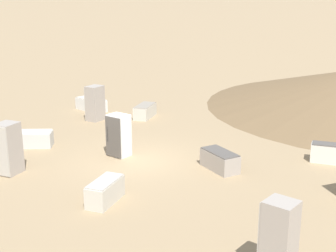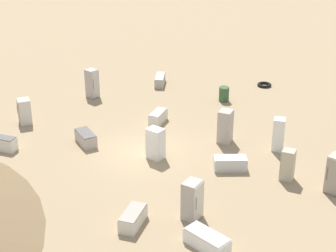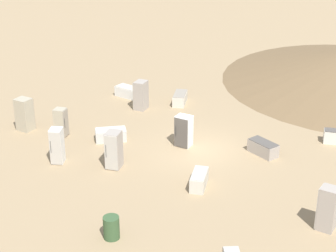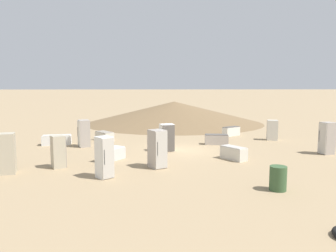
{
  "view_description": "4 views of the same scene",
  "coord_description": "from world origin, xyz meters",
  "px_view_note": "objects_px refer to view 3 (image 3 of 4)",
  "views": [
    {
      "loc": [
        -8.96,
        -14.14,
        6.06
      ],
      "look_at": [
        1.07,
        -0.93,
        1.37
      ],
      "focal_mm": 50.0,
      "sensor_mm": 36.0,
      "label": 1
    },
    {
      "loc": [
        14.28,
        21.29,
        13.49
      ],
      "look_at": [
        -0.5,
        1.19,
        1.83
      ],
      "focal_mm": 60.0,
      "sensor_mm": 36.0,
      "label": 2
    },
    {
      "loc": [
        -18.98,
        -17.09,
        12.62
      ],
      "look_at": [
        -1.4,
        0.52,
        1.58
      ],
      "focal_mm": 60.0,
      "sensor_mm": 36.0,
      "label": 3
    },
    {
      "loc": [
        -19.39,
        1.97,
        3.83
      ],
      "look_at": [
        0.87,
        0.6,
        1.4
      ],
      "focal_mm": 35.0,
      "sensor_mm": 36.0,
      "label": 4
    }
  ],
  "objects_px": {
    "rusty_barrel": "(111,228)",
    "discarded_fridge_3": "(114,150)",
    "discarded_fridge_1": "(327,209)",
    "discarded_fridge_2": "(57,146)",
    "discarded_fridge_0": "(61,122)",
    "discarded_fridge_10": "(199,180)",
    "discarded_fridge_6": "(25,114)",
    "discarded_fridge_7": "(180,98)",
    "discarded_fridge_14": "(184,131)",
    "discarded_fridge_13": "(111,135)",
    "discarded_fridge_12": "(141,95)",
    "discarded_fridge_9": "(130,92)",
    "discarded_fridge_8": "(263,148)"
  },
  "relations": [
    {
      "from": "discarded_fridge_3",
      "to": "discarded_fridge_13",
      "type": "distance_m",
      "value": 3.04
    },
    {
      "from": "discarded_fridge_1",
      "to": "discarded_fridge_2",
      "type": "distance_m",
      "value": 12.78
    },
    {
      "from": "discarded_fridge_6",
      "to": "discarded_fridge_7",
      "type": "relative_size",
      "value": 1.06
    },
    {
      "from": "discarded_fridge_0",
      "to": "discarded_fridge_13",
      "type": "xyz_separation_m",
      "value": [
        1.49,
        -2.3,
        -0.45
      ]
    },
    {
      "from": "discarded_fridge_3",
      "to": "discarded_fridge_9",
      "type": "distance_m",
      "value": 9.32
    },
    {
      "from": "discarded_fridge_3",
      "to": "rusty_barrel",
      "type": "xyz_separation_m",
      "value": [
        -3.78,
        -4.35,
        -0.45
      ]
    },
    {
      "from": "discarded_fridge_1",
      "to": "discarded_fridge_13",
      "type": "xyz_separation_m",
      "value": [
        -0.75,
        12.19,
        -0.6
      ]
    },
    {
      "from": "discarded_fridge_2",
      "to": "discarded_fridge_12",
      "type": "xyz_separation_m",
      "value": [
        7.47,
        2.24,
        -0.02
      ]
    },
    {
      "from": "discarded_fridge_2",
      "to": "discarded_fridge_8",
      "type": "relative_size",
      "value": 1.1
    },
    {
      "from": "discarded_fridge_6",
      "to": "rusty_barrel",
      "type": "relative_size",
      "value": 1.97
    },
    {
      "from": "discarded_fridge_2",
      "to": "discarded_fridge_14",
      "type": "height_order",
      "value": "discarded_fridge_2"
    },
    {
      "from": "discarded_fridge_9",
      "to": "discarded_fridge_0",
      "type": "bearing_deg",
      "value": 7.22
    },
    {
      "from": "discarded_fridge_6",
      "to": "rusty_barrel",
      "type": "distance_m",
      "value": 11.54
    },
    {
      "from": "discarded_fridge_9",
      "to": "discarded_fridge_6",
      "type": "bearing_deg",
      "value": -10.43
    },
    {
      "from": "discarded_fridge_7",
      "to": "discarded_fridge_9",
      "type": "bearing_deg",
      "value": 171.09
    },
    {
      "from": "discarded_fridge_0",
      "to": "discarded_fridge_3",
      "type": "distance_m",
      "value": 4.71
    },
    {
      "from": "discarded_fridge_6",
      "to": "discarded_fridge_0",
      "type": "bearing_deg",
      "value": 9.57
    },
    {
      "from": "discarded_fridge_1",
      "to": "discarded_fridge_8",
      "type": "distance_m",
      "value": 6.68
    },
    {
      "from": "discarded_fridge_7",
      "to": "rusty_barrel",
      "type": "bearing_deg",
      "value": -91.87
    },
    {
      "from": "discarded_fridge_12",
      "to": "discarded_fridge_13",
      "type": "distance_m",
      "value": 4.63
    },
    {
      "from": "discarded_fridge_1",
      "to": "discarded_fridge_2",
      "type": "relative_size",
      "value": 1.04
    },
    {
      "from": "discarded_fridge_0",
      "to": "discarded_fridge_3",
      "type": "relative_size",
      "value": 0.85
    },
    {
      "from": "discarded_fridge_7",
      "to": "discarded_fridge_0",
      "type": "bearing_deg",
      "value": -133.87
    },
    {
      "from": "discarded_fridge_7",
      "to": "discarded_fridge_12",
      "type": "bearing_deg",
      "value": -149.33
    },
    {
      "from": "discarded_fridge_3",
      "to": "discarded_fridge_14",
      "type": "relative_size",
      "value": 1.11
    },
    {
      "from": "discarded_fridge_7",
      "to": "discarded_fridge_12",
      "type": "relative_size",
      "value": 0.99
    },
    {
      "from": "discarded_fridge_10",
      "to": "discarded_fridge_0",
      "type": "bearing_deg",
      "value": 155.7
    },
    {
      "from": "discarded_fridge_3",
      "to": "discarded_fridge_8",
      "type": "height_order",
      "value": "discarded_fridge_3"
    },
    {
      "from": "discarded_fridge_14",
      "to": "discarded_fridge_7",
      "type": "bearing_deg",
      "value": -59.55
    },
    {
      "from": "discarded_fridge_0",
      "to": "discarded_fridge_3",
      "type": "height_order",
      "value": "discarded_fridge_3"
    },
    {
      "from": "discarded_fridge_0",
      "to": "discarded_fridge_9",
      "type": "distance_m",
      "value": 6.64
    },
    {
      "from": "discarded_fridge_0",
      "to": "discarded_fridge_10",
      "type": "xyz_separation_m",
      "value": [
        1.18,
        -8.79,
        -0.42
      ]
    },
    {
      "from": "discarded_fridge_8",
      "to": "discarded_fridge_2",
      "type": "bearing_deg",
      "value": 147.67
    },
    {
      "from": "discarded_fridge_13",
      "to": "rusty_barrel",
      "type": "bearing_deg",
      "value": 175.73
    },
    {
      "from": "discarded_fridge_7",
      "to": "discarded_fridge_2",
      "type": "bearing_deg",
      "value": -118.18
    },
    {
      "from": "discarded_fridge_7",
      "to": "discarded_fridge_14",
      "type": "xyz_separation_m",
      "value": [
        -4.12,
        -4.22,
        0.49
      ]
    },
    {
      "from": "rusty_barrel",
      "to": "discarded_fridge_3",
      "type": "bearing_deg",
      "value": 49.04
    },
    {
      "from": "discarded_fridge_14",
      "to": "discarded_fridge_1",
      "type": "bearing_deg",
      "value": 155.39
    },
    {
      "from": "discarded_fridge_0",
      "to": "discarded_fridge_1",
      "type": "relative_size",
      "value": 0.84
    },
    {
      "from": "discarded_fridge_6",
      "to": "discarded_fridge_7",
      "type": "bearing_deg",
      "value": 55.09
    },
    {
      "from": "discarded_fridge_9",
      "to": "discarded_fridge_14",
      "type": "distance_m",
      "value": 7.68
    },
    {
      "from": "discarded_fridge_0",
      "to": "discarded_fridge_12",
      "type": "distance_m",
      "value": 5.57
    },
    {
      "from": "discarded_fridge_0",
      "to": "discarded_fridge_14",
      "type": "height_order",
      "value": "discarded_fridge_14"
    },
    {
      "from": "discarded_fridge_6",
      "to": "discarded_fridge_10",
      "type": "xyz_separation_m",
      "value": [
        2.1,
        -10.84,
        -0.56
      ]
    },
    {
      "from": "discarded_fridge_7",
      "to": "discarded_fridge_6",
      "type": "bearing_deg",
      "value": -145.5
    },
    {
      "from": "discarded_fridge_1",
      "to": "discarded_fridge_10",
      "type": "distance_m",
      "value": 5.83
    },
    {
      "from": "discarded_fridge_3",
      "to": "discarded_fridge_10",
      "type": "distance_m",
      "value": 4.39
    },
    {
      "from": "discarded_fridge_8",
      "to": "discarded_fridge_12",
      "type": "bearing_deg",
      "value": 99.33
    },
    {
      "from": "discarded_fridge_10",
      "to": "discarded_fridge_14",
      "type": "distance_m",
      "value": 4.26
    },
    {
      "from": "discarded_fridge_1",
      "to": "discarded_fridge_9",
      "type": "xyz_separation_m",
      "value": [
        4.14,
        16.27,
        -0.59
      ]
    }
  ]
}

